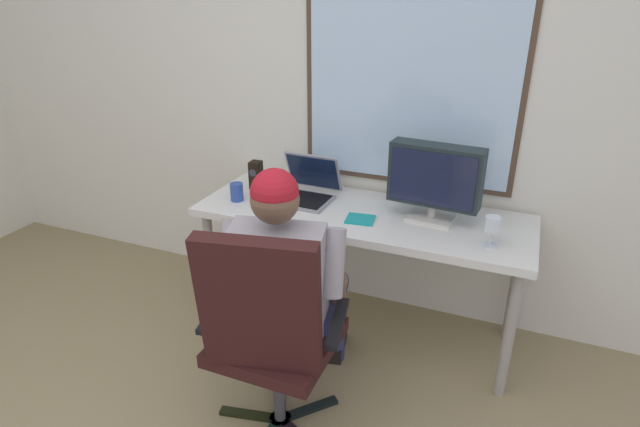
% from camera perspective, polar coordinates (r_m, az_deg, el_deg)
% --- Properties ---
extents(wall_rear, '(5.61, 0.08, 2.68)m').
position_cam_1_polar(wall_rear, '(2.95, 3.12, 14.42)').
color(wall_rear, silver).
rests_on(wall_rear, ground).
extents(desk, '(1.75, 0.62, 0.74)m').
position_cam_1_polar(desk, '(2.75, 4.59, -1.22)').
color(desk, gray).
rests_on(desk, ground).
extents(office_chair, '(0.62, 0.57, 1.05)m').
position_cam_1_polar(office_chair, '(2.09, -5.70, -12.66)').
color(office_chair, black).
rests_on(office_chair, ground).
extents(person_seated, '(0.60, 0.84, 1.21)m').
position_cam_1_polar(person_seated, '(2.28, -3.68, -7.73)').
color(person_seated, navy).
rests_on(person_seated, ground).
extents(crt_monitor, '(0.47, 0.20, 0.39)m').
position_cam_1_polar(crt_monitor, '(2.60, 12.62, 3.93)').
color(crt_monitor, beige).
rests_on(crt_monitor, desk).
extents(laptop, '(0.33, 0.35, 0.23)m').
position_cam_1_polar(laptop, '(2.89, -1.47, 2.99)').
color(laptop, gray).
rests_on(laptop, desk).
extents(wine_glass, '(0.08, 0.08, 0.14)m').
position_cam_1_polar(wine_glass, '(2.45, 18.53, -1.32)').
color(wine_glass, silver).
rests_on(wine_glass, desk).
extents(desk_speaker, '(0.07, 0.08, 0.16)m').
position_cam_1_polar(desk_speaker, '(3.03, -7.11, 4.28)').
color(desk_speaker, black).
rests_on(desk_speaker, desk).
extents(cd_case, '(0.16, 0.14, 0.01)m').
position_cam_1_polar(cd_case, '(2.63, 4.48, -0.64)').
color(cd_case, teal).
rests_on(cd_case, desk).
extents(coffee_mug, '(0.07, 0.07, 0.10)m').
position_cam_1_polar(coffee_mug, '(2.88, -9.20, 2.37)').
color(coffee_mug, '#294597').
rests_on(coffee_mug, desk).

